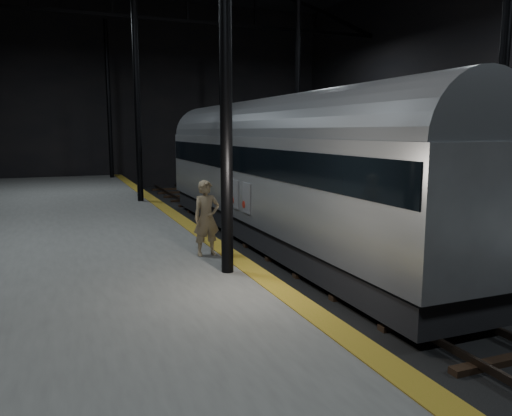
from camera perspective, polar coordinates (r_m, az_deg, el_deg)
ground at (r=16.23m, az=5.06°, el=-5.64°), size 44.00×44.00×0.00m
platform_left at (r=14.46m, az=-22.66°, el=-6.06°), size 9.00×43.80×1.00m
platform_right at (r=20.56m, az=24.10°, el=-1.88°), size 9.00×43.80×1.00m
tactile_strip at (r=14.85m, az=-6.16°, el=-3.03°), size 0.50×43.80×0.01m
track at (r=16.22m, az=5.07°, el=-5.40°), size 2.40×43.00×0.24m
train at (r=17.70m, az=2.06°, el=4.90°), size 2.85×19.02×5.08m
woman at (r=12.25m, az=-5.67°, el=-1.16°), size 0.72×0.51×1.86m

